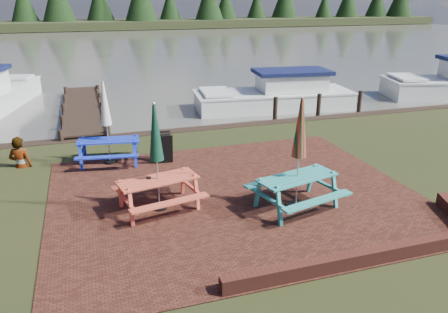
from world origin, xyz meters
name	(u,v)px	position (x,y,z in m)	size (l,w,h in m)	color
ground	(249,213)	(0.00, 0.00, 0.00)	(120.00, 120.00, 0.00)	black
paving	(235,195)	(0.00, 1.00, 0.01)	(9.00, 7.50, 0.02)	#351711
brick_wall	(395,246)	(2.15, -2.42, 0.15)	(6.21, 1.79, 0.30)	#4C1E16
water	(116,47)	(0.00, 37.00, 0.00)	(120.00, 60.00, 0.02)	#48463D
far_treeline	(99,6)	(0.00, 66.00, 3.28)	(120.00, 10.00, 8.10)	black
picnic_table_teal	(298,171)	(1.17, -0.07, 0.93)	(2.26, 2.10, 2.66)	teal
picnic_table_red	(158,174)	(-1.93, 0.85, 0.89)	(2.12, 1.96, 2.55)	#D74F37
picnic_table_blue	(108,136)	(-2.83, 4.30, 0.86)	(2.00, 1.84, 2.47)	#192DBC
chalkboard	(162,148)	(-1.32, 3.84, 0.48)	(0.59, 0.60, 0.93)	black
jetty	(83,108)	(-3.50, 11.28, 0.11)	(1.76, 9.08, 1.00)	black
boat_near	(277,96)	(5.06, 9.72, 0.38)	(7.43, 3.26, 1.95)	silver
person	(17,137)	(-5.35, 4.79, 0.92)	(0.67, 0.44, 1.84)	gray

